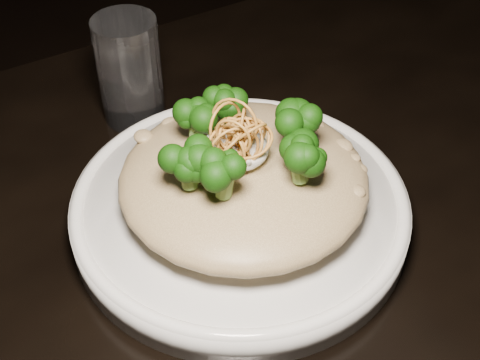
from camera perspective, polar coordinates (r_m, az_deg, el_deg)
name	(u,v)px	position (r m, az deg, el deg)	size (l,w,h in m)	color
table	(305,271)	(0.71, 5.60, -7.70)	(1.10, 0.80, 0.75)	black
plate	(240,210)	(0.63, 0.00, -2.61)	(0.31, 0.31, 0.03)	white
risotto	(244,179)	(0.60, 0.30, 0.11)	(0.22, 0.22, 0.05)	brown
broccoli	(240,138)	(0.56, 0.00, 3.62)	(0.13, 0.13, 0.05)	black
cheese	(235,149)	(0.58, -0.47, 2.69)	(0.06, 0.06, 0.02)	silver
shallots	(237,129)	(0.56, -0.25, 4.39)	(0.06, 0.06, 0.04)	#8F5D1E
drinking_glass	(130,71)	(0.74, -9.41, 9.20)	(0.07, 0.07, 0.12)	silver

